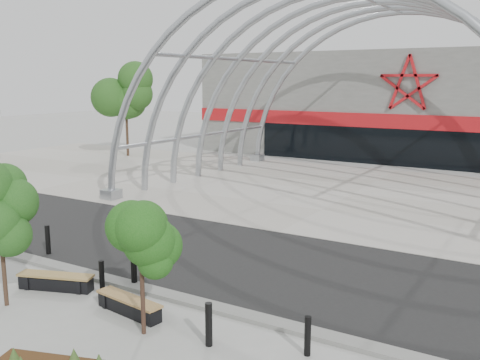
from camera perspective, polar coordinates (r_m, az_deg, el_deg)
name	(u,v)px	position (r m, az deg, el deg)	size (l,w,h in m)	color
ground	(167,292)	(15.58, -7.80, -11.80)	(140.00, 140.00, 0.00)	#9C9C97
road	(232,258)	(18.25, -0.82, -8.27)	(140.00, 7.00, 0.02)	black
forecourt	(353,194)	(28.78, 11.94, -1.43)	(60.00, 17.00, 0.04)	#A9A498
kerb	(161,293)	(15.38, -8.40, -11.88)	(60.00, 0.50, 0.12)	slate
arena_building	(431,104)	(45.56, 19.72, 7.59)	(34.00, 15.24, 8.00)	slate
vault_canopy	(353,194)	(28.78, 11.94, -1.44)	(20.80, 15.80, 20.36)	#9DA2A8
street_tree_1	(141,243)	(12.55, -10.54, -6.59)	(1.32, 1.32, 3.12)	black
bench_0	(56,282)	(16.44, -19.04, -10.24)	(2.23, 1.20, 0.46)	black
bench_1	(129,306)	(14.36, -11.75, -13.01)	(2.15, 0.74, 0.44)	black
bollard_0	(48,240)	(19.60, -19.82, -6.03)	(0.16, 0.16, 1.03)	black
bollard_1	(102,276)	(15.81, -14.52, -9.92)	(0.15, 0.15, 0.92)	black
bollard_2	(134,268)	(16.01, -11.26, -9.23)	(0.17, 0.17, 1.07)	black
bollard_3	(209,324)	(12.46, -3.35, -15.13)	(0.16, 0.16, 1.02)	black
bollard_4	(308,336)	(12.16, 7.22, -16.18)	(0.14, 0.14, 0.91)	black
bg_tree_0	(126,97)	(42.67, -12.09, 8.68)	(3.00, 3.00, 6.45)	black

